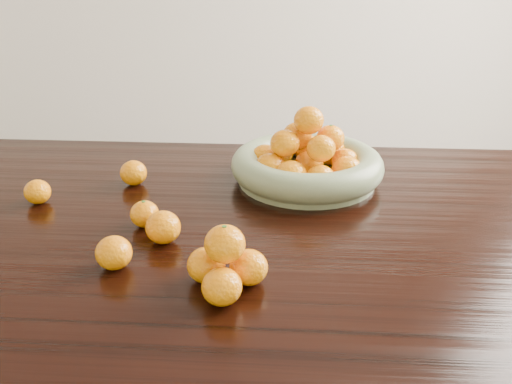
# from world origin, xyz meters

# --- Properties ---
(dining_table) EXTENTS (2.00, 1.00, 0.75)m
(dining_table) POSITION_xyz_m (0.00, 0.00, 0.66)
(dining_table) COLOR black
(dining_table) RESTS_ON ground
(fruit_bowl) EXTENTS (0.36, 0.36, 0.18)m
(fruit_bowl) POSITION_xyz_m (0.10, 0.23, 0.80)
(fruit_bowl) COLOR gray
(fruit_bowl) RESTS_ON dining_table
(orange_pyramid) EXTENTS (0.14, 0.13, 0.12)m
(orange_pyramid) POSITION_xyz_m (-0.04, -0.24, 0.79)
(orange_pyramid) COLOR #FF9307
(orange_pyramid) RESTS_ON dining_table
(loose_orange_0) EXTENTS (0.06, 0.06, 0.05)m
(loose_orange_0) POSITION_xyz_m (-0.23, -0.03, 0.78)
(loose_orange_0) COLOR #FF9307
(loose_orange_0) RESTS_ON dining_table
(loose_orange_1) EXTENTS (0.07, 0.07, 0.06)m
(loose_orange_1) POSITION_xyz_m (-0.25, -0.19, 0.78)
(loose_orange_1) COLOR #FF9307
(loose_orange_1) RESTS_ON dining_table
(loose_orange_2) EXTENTS (0.07, 0.07, 0.06)m
(loose_orange_2) POSITION_xyz_m (-0.18, -0.09, 0.78)
(loose_orange_2) COLOR #FF9307
(loose_orange_2) RESTS_ON dining_table
(loose_orange_3) EXTENTS (0.06, 0.06, 0.05)m
(loose_orange_3) POSITION_xyz_m (-0.50, 0.07, 0.78)
(loose_orange_3) COLOR #FF9307
(loose_orange_3) RESTS_ON dining_table
(loose_orange_4) EXTENTS (0.06, 0.06, 0.06)m
(loose_orange_4) POSITION_xyz_m (-0.31, 0.19, 0.78)
(loose_orange_4) COLOR #FF9307
(loose_orange_4) RESTS_ON dining_table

